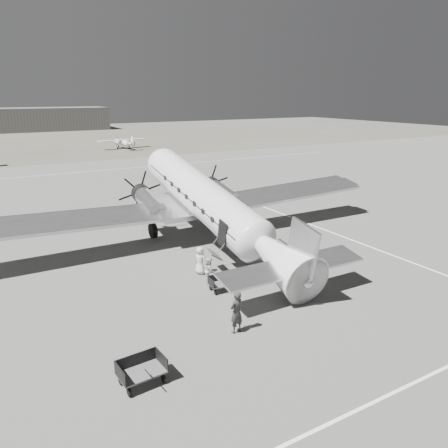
{
  "coord_description": "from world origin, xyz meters",
  "views": [
    {
      "loc": [
        -11.85,
        -22.66,
        10.55
      ],
      "look_at": [
        2.08,
        1.55,
        2.2
      ],
      "focal_mm": 35.0,
      "sensor_mm": 36.0,
      "label": 1
    }
  ],
  "objects": [
    {
      "name": "ramp_agent",
      "position": [
        -0.9,
        -1.98,
        0.77
      ],
      "size": [
        0.9,
        0.94,
        1.53
      ],
      "primitive_type": "imported",
      "rotation": [
        0.0,
        0.0,
        0.98
      ],
      "color": "silver",
      "rests_on": "ground"
    },
    {
      "name": "ground",
      "position": [
        0.0,
        0.0,
        0.0
      ],
      "size": [
        260.0,
        260.0,
        0.0
      ],
      "primitive_type": "plane",
      "color": "slate",
      "rests_on": "ground"
    },
    {
      "name": "dc3_airliner",
      "position": [
        2.08,
        3.55,
        3.02
      ],
      "size": [
        31.87,
        22.19,
        6.05
      ],
      "primitive_type": null,
      "rotation": [
        0.0,
        0.0,
        -0.0
      ],
      "color": "silver",
      "rests_on": "ground"
    },
    {
      "name": "grass_infield",
      "position": [
        0.0,
        95.0,
        0.0
      ],
      "size": [
        260.0,
        90.0,
        0.01
      ],
      "primitive_type": "cube",
      "color": "#5B594D",
      "rests_on": "ground"
    },
    {
      "name": "baggage_cart_far",
      "position": [
        -7.49,
        -8.87,
        0.52
      ],
      "size": [
        1.92,
        1.43,
        1.03
      ],
      "primitive_type": null,
      "rotation": [
        0.0,
        0.0,
        0.08
      ],
      "color": "#555555",
      "rests_on": "ground"
    },
    {
      "name": "ground_crew",
      "position": [
        -2.44,
        -7.43,
        1.01
      ],
      "size": [
        0.84,
        0.66,
        2.02
      ],
      "primitive_type": "imported",
      "rotation": [
        0.0,
        0.0,
        3.41
      ],
      "color": "#2E2E2E",
      "rests_on": "ground"
    },
    {
      "name": "passenger",
      "position": [
        -0.79,
        -0.54,
        0.86
      ],
      "size": [
        0.84,
        0.99,
        1.71
      ],
      "primitive_type": "imported",
      "rotation": [
        0.0,
        0.0,
        2.0
      ],
      "color": "silver",
      "rests_on": "ground"
    },
    {
      "name": "light_plane_right",
      "position": [
        14.62,
        63.49,
        1.04
      ],
      "size": [
        11.15,
        9.55,
        2.08
      ],
      "primitive_type": null,
      "rotation": [
        0.0,
        0.0,
        0.15
      ],
      "color": "white",
      "rests_on": "ground"
    },
    {
      "name": "taxi_line_near",
      "position": [
        0.0,
        -14.0,
        0.01
      ],
      "size": [
        60.0,
        0.15,
        0.01
      ],
      "primitive_type": "cube",
      "color": "white",
      "rests_on": "ground"
    },
    {
      "name": "taxi_line_horizon",
      "position": [
        0.0,
        40.0,
        0.01
      ],
      "size": [
        90.0,
        0.15,
        0.01
      ],
      "primitive_type": "cube",
      "color": "white",
      "rests_on": "ground"
    },
    {
      "name": "hangar_main",
      "position": [
        5.0,
        120.0,
        3.3
      ],
      "size": [
        42.0,
        14.0,
        6.6
      ],
      "color": "#5F5F5F",
      "rests_on": "ground"
    },
    {
      "name": "taxi_line_right",
      "position": [
        12.0,
        0.0,
        0.01
      ],
      "size": [
        0.15,
        80.0,
        0.01
      ],
      "primitive_type": "cube",
      "color": "white",
      "rests_on": "ground"
    },
    {
      "name": "baggage_cart_near",
      "position": [
        -0.8,
        -3.28,
        0.43
      ],
      "size": [
        1.59,
        1.19,
        0.85
      ],
      "primitive_type": null,
      "rotation": [
        0.0,
        0.0,
        -0.08
      ],
      "color": "#555555",
      "rests_on": "ground"
    }
  ]
}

